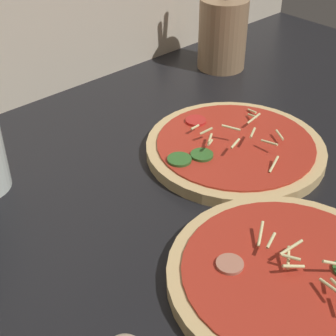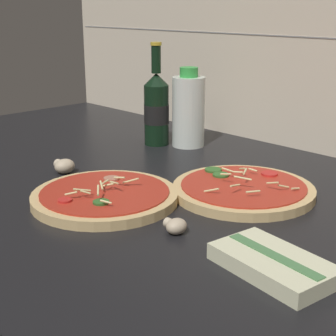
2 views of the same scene
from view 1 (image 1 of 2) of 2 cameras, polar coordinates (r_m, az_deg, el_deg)
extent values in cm
cube|color=black|center=(63.02, 0.63, -10.19)|extent=(160.00, 90.00, 2.50)
cylinder|color=tan|center=(59.66, 13.17, -11.77)|extent=(27.07, 27.07, 1.79)
cylinder|color=#B22D1E|center=(58.92, 13.31, -11.07)|extent=(23.82, 23.82, 0.30)
cylinder|color=#B7755B|center=(58.04, 6.86, -10.54)|extent=(3.11, 3.11, 0.40)
cylinder|color=beige|center=(58.50, 13.19, -9.64)|extent=(2.46, 1.97, 1.11)
cylinder|color=beige|center=(58.29, 17.95, -10.03)|extent=(2.39, 1.98, 1.20)
cylinder|color=beige|center=(58.93, 13.51, -8.55)|extent=(3.11, 1.03, 1.01)
cylinder|color=beige|center=(60.85, 10.22, -7.18)|extent=(2.93, 2.01, 1.44)
cylinder|color=beige|center=(57.01, 18.03, -12.05)|extent=(1.33, 1.71, 0.96)
cylinder|color=beige|center=(56.26, 17.58, -12.46)|extent=(1.29, 3.17, 1.15)
cylinder|color=beige|center=(58.91, 11.35, -7.88)|extent=(2.36, 1.07, 0.69)
cylinder|color=beige|center=(57.69, 13.52, -9.62)|extent=(1.15, 1.98, 0.43)
cylinder|color=beige|center=(57.66, 13.72, -10.53)|extent=(2.53, 1.60, 1.07)
cylinder|color=tan|center=(78.96, 7.45, 2.11)|extent=(27.15, 27.15, 1.74)
cylinder|color=#B22D1E|center=(78.41, 7.51, 2.73)|extent=(23.90, 23.90, 0.30)
cylinder|color=red|center=(83.00, 3.09, 5.26)|extent=(3.33, 3.33, 0.40)
cylinder|color=#336628|center=(74.64, 3.77, 1.46)|extent=(3.33, 3.33, 0.40)
cylinder|color=#336628|center=(73.52, 1.27, 0.95)|extent=(3.52, 3.52, 0.40)
cylinder|color=beige|center=(73.35, 11.65, 0.40)|extent=(2.97, 1.18, 1.36)
cylinder|color=beige|center=(79.74, 3.00, 4.53)|extent=(1.99, 0.63, 0.52)
cylinder|color=beige|center=(79.45, 12.27, 3.61)|extent=(1.67, 2.48, 0.37)
cylinder|color=beige|center=(82.16, 9.48, 5.44)|extent=(2.72, 0.61, 1.17)
cylinder|color=beige|center=(74.44, 7.46, 2.70)|extent=(2.30, 0.82, 0.74)
cylinder|color=beige|center=(77.34, 4.27, 4.11)|extent=(2.02, 1.18, 1.02)
cylinder|color=beige|center=(76.38, 11.16, 2.78)|extent=(0.51, 2.83, 0.80)
cylinder|color=beige|center=(74.84, 4.71, 2.84)|extent=(2.15, 1.44, 0.90)
cylinder|color=beige|center=(86.34, 9.29, 6.25)|extent=(0.71, 2.00, 0.68)
cylinder|color=beige|center=(77.30, 7.00, 4.45)|extent=(1.63, 2.73, 0.60)
cylinder|color=beige|center=(84.24, 9.32, 5.74)|extent=(1.16, 2.44, 1.06)
cylinder|color=beige|center=(76.63, 4.69, 3.30)|extent=(2.21, 1.66, 0.38)
cylinder|color=beige|center=(77.09, 9.36, 3.87)|extent=(3.09, 1.92, 0.69)
cylinder|color=#9E7A56|center=(104.97, 6.07, 14.58)|extent=(9.52, 9.52, 13.85)
cylinder|color=black|center=(103.25, 6.49, 17.82)|extent=(1.53, 2.43, 15.16)
camera|label=2|loc=(1.14, 66.26, 10.62)|focal=55.00mm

